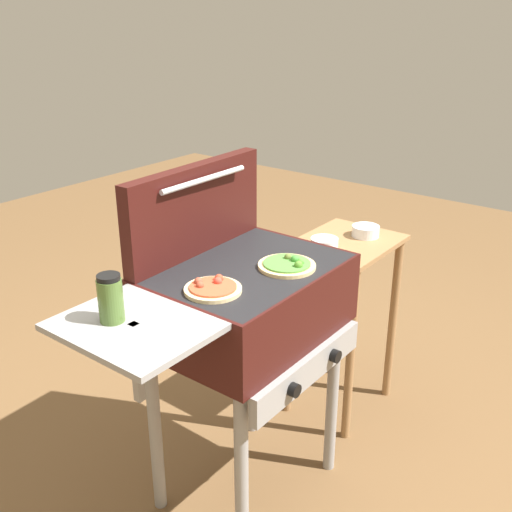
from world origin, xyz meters
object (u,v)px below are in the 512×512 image
at_px(sauce_jar, 111,298).
at_px(prep_table, 344,291).
at_px(pizza_pepperoni, 213,288).
at_px(grill, 245,308).
at_px(pizza_veggie, 288,265).
at_px(topping_bowl_far, 366,231).
at_px(topping_bowl_near, 324,244).

xyz_separation_m(sauce_jar, prep_table, (1.16, -0.06, -0.41)).
height_order(pizza_pepperoni, sauce_jar, sauce_jar).
bearing_deg(grill, pizza_veggie, -50.50).
bearing_deg(pizza_veggie, prep_table, 10.65).
distance_m(prep_table, topping_bowl_far, 0.27).
xyz_separation_m(grill, pizza_pepperoni, (-0.19, -0.03, 0.15)).
distance_m(grill, pizza_pepperoni, 0.25).
relative_size(pizza_veggie, topping_bowl_near, 1.71).
bearing_deg(grill, pizza_pepperoni, -171.08).
xyz_separation_m(pizza_pepperoni, topping_bowl_far, (0.96, -0.00, -0.10)).
bearing_deg(pizza_pepperoni, prep_table, 2.26).
bearing_deg(pizza_pepperoni, topping_bowl_far, -0.03).
bearing_deg(sauce_jar, grill, -7.22).
relative_size(grill, prep_table, 1.22).
relative_size(prep_table, topping_bowl_near, 7.25).
xyz_separation_m(grill, sauce_jar, (-0.49, 0.06, 0.21)).
bearing_deg(prep_table, sauce_jar, 177.17).
height_order(grill, sauce_jar, sauce_jar).
relative_size(grill, topping_bowl_near, 8.83).
relative_size(grill, topping_bowl_far, 8.43).
xyz_separation_m(prep_table, topping_bowl_far, (0.09, -0.03, 0.25)).
height_order(pizza_pepperoni, pizza_veggie, same).
distance_m(topping_bowl_near, topping_bowl_far, 0.24).
distance_m(pizza_pepperoni, pizza_veggie, 0.29).
bearing_deg(topping_bowl_far, pizza_veggie, -173.63).
bearing_deg(topping_bowl_far, grill, 177.74).
distance_m(pizza_veggie, topping_bowl_near, 0.48).
distance_m(grill, sauce_jar, 0.53).
distance_m(pizza_veggie, sauce_jar, 0.60).
relative_size(pizza_pepperoni, prep_table, 0.22).
height_order(pizza_veggie, topping_bowl_far, pizza_veggie).
relative_size(pizza_veggie, prep_table, 0.24).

